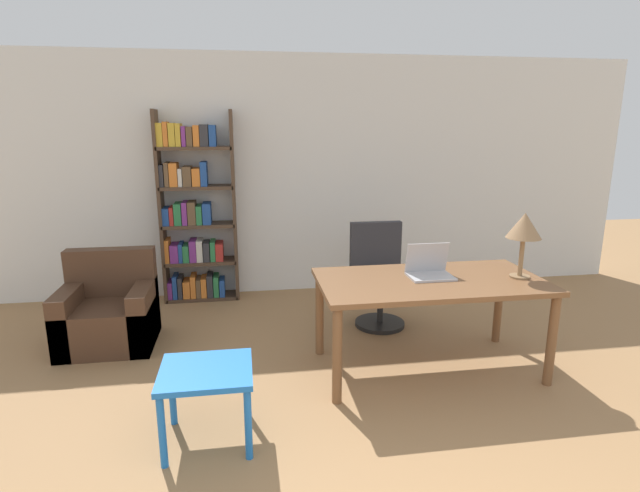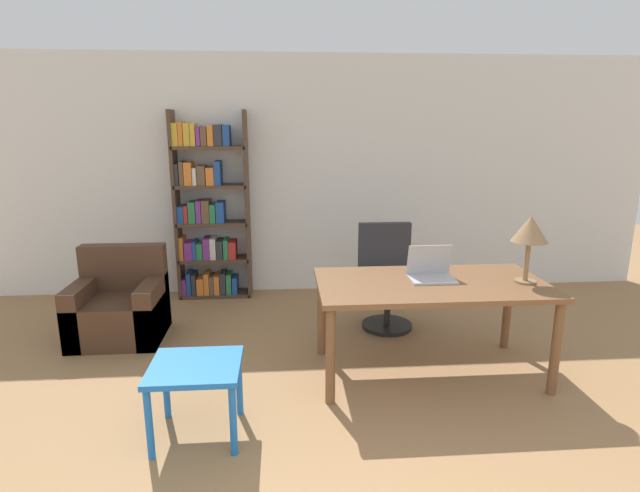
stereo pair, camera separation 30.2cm
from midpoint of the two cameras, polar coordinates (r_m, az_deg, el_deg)
wall_back at (r=5.81m, az=-3.94°, el=7.91°), size 8.00×0.06×2.70m
desk at (r=3.99m, az=10.36°, el=-4.97°), size 1.75×0.92×0.76m
laptop at (r=4.01m, az=10.28°, el=-2.67°), size 0.35×0.25×0.26m
table_lamp at (r=4.10m, az=20.38°, el=1.97°), size 0.27×0.27×0.52m
office_chair at (r=4.92m, az=4.99°, el=-3.59°), size 0.54×0.54×1.00m
side_table_blue at (r=3.26m, az=-15.55°, el=-14.68°), size 0.56×0.51×0.49m
armchair at (r=4.93m, az=-24.63°, el=-7.16°), size 0.78×0.68×0.83m
bookshelf at (r=5.69m, az=-15.74°, el=3.39°), size 0.82×0.28×2.09m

